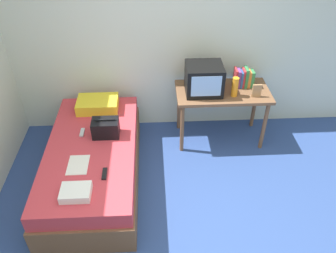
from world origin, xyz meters
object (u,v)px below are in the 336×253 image
at_px(book_row, 244,78).
at_px(remote_silver, 82,132).
at_px(remote_dark, 105,174).
at_px(desk, 222,97).
at_px(folded_towel, 76,192).
at_px(handbag, 106,128).
at_px(bed, 94,163).
at_px(pillow, 98,104).
at_px(picture_frame, 257,91).
at_px(tv, 204,79).
at_px(magazine, 78,165).
at_px(water_bottle, 235,87).

xyz_separation_m(book_row, remote_silver, (-1.96, -0.58, -0.33)).
bearing_deg(remote_dark, desk, 40.07).
bearing_deg(remote_silver, folded_towel, -85.04).
bearing_deg(book_row, remote_silver, -163.42).
distance_m(handbag, remote_silver, 0.30).
bearing_deg(folded_towel, desk, 41.25).
xyz_separation_m(handbag, remote_silver, (-0.28, 0.05, -0.09)).
bearing_deg(bed, desk, 24.08).
xyz_separation_m(bed, book_row, (1.84, 0.81, 0.60)).
bearing_deg(pillow, picture_frame, -4.95).
relative_size(remote_dark, remote_silver, 1.08).
bearing_deg(handbag, tv, 23.72).
distance_m(handbag, magazine, 0.55).
bearing_deg(handbag, bed, -131.63).
relative_size(picture_frame, magazine, 0.57).
height_order(tv, water_bottle, tv).
height_order(water_bottle, handbag, water_bottle).
xyz_separation_m(pillow, magazine, (-0.10, -1.02, -0.06)).
bearing_deg(remote_silver, remote_dark, -64.82).
height_order(bed, magazine, magazine).
relative_size(desk, water_bottle, 4.73).
relative_size(handbag, remote_silver, 2.08).
height_order(bed, remote_silver, remote_silver).
bearing_deg(picture_frame, pillow, 175.05).
bearing_deg(desk, picture_frame, -22.64).
distance_m(water_bottle, pillow, 1.71).
xyz_separation_m(desk, remote_dark, (-1.38, -1.16, -0.12)).
xyz_separation_m(bed, pillow, (0.01, 0.72, 0.33)).
distance_m(water_bottle, picture_frame, 0.27).
bearing_deg(folded_towel, book_row, 38.94).
distance_m(remote_dark, remote_silver, 0.75).
distance_m(picture_frame, folded_towel, 2.37).
distance_m(picture_frame, pillow, 1.96).
bearing_deg(tv, pillow, 178.90).
bearing_deg(remote_dark, picture_frame, 29.83).
xyz_separation_m(tv, remote_silver, (-1.45, -0.47, -0.39)).
xyz_separation_m(bed, water_bottle, (1.68, 0.58, 0.61)).
bearing_deg(remote_dark, handbag, 93.44).
distance_m(water_bottle, folded_towel, 2.18).
height_order(book_row, picture_frame, book_row).
xyz_separation_m(picture_frame, handbag, (-1.79, -0.37, -0.21)).
bearing_deg(picture_frame, remote_dark, -150.17).
height_order(bed, book_row, book_row).
relative_size(pillow, remote_silver, 3.50).
relative_size(pillow, remote_dark, 3.23).
distance_m(bed, desk, 1.77).
bearing_deg(tv, bed, -152.45).
height_order(tv, remote_silver, tv).
bearing_deg(picture_frame, bed, -164.27).
bearing_deg(folded_towel, remote_silver, 94.96).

